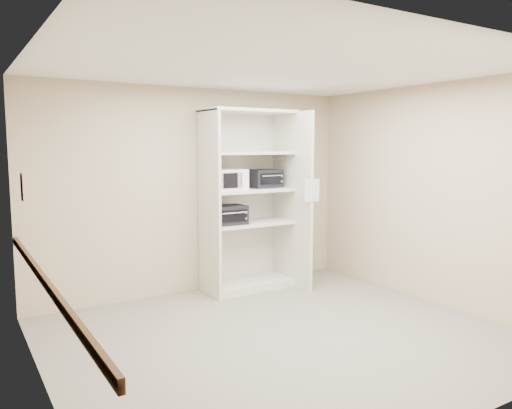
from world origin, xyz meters
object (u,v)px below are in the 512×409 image
toaster_oven_upper (264,178)px  toaster_oven_lower (228,215)px  microwave (227,180)px  shelving_unit (251,206)px

toaster_oven_upper → toaster_oven_lower: 0.77m
toaster_oven_upper → toaster_oven_lower: (-0.62, -0.09, -0.45)m
microwave → toaster_oven_lower: 0.46m
shelving_unit → toaster_oven_upper: (0.23, 0.04, 0.36)m
toaster_oven_upper → shelving_unit: bearing=-173.2°
microwave → toaster_oven_upper: bearing=3.7°
shelving_unit → microwave: (-0.38, -0.03, 0.37)m
microwave → toaster_oven_lower: (-0.01, -0.02, -0.46)m
microwave → toaster_oven_upper: microwave is taller
shelving_unit → microwave: size_ratio=5.37×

